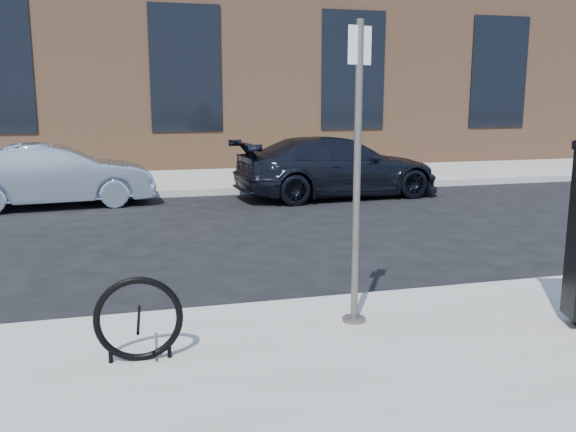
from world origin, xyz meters
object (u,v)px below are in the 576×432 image
object	(u,v)px
sign_pole	(357,178)
bike_rack	(139,320)
car_silver	(55,176)
car_dark	(338,167)

from	to	relation	value
sign_pole	bike_rack	size ratio (longest dim) A/B	3.90
bike_rack	car_silver	xyz separation A→B (m)	(-1.45, 8.45, 0.15)
car_silver	bike_rack	bearing A→B (deg)	-176.04
sign_pole	bike_rack	world-z (taller)	sign_pole
car_dark	sign_pole	bearing A→B (deg)	156.85
car_silver	sign_pole	bearing A→B (deg)	-163.08
bike_rack	car_silver	bearing A→B (deg)	102.17
bike_rack	car_dark	distance (m)	9.34
sign_pole	car_silver	distance (m)	8.79
bike_rack	car_silver	distance (m)	8.57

